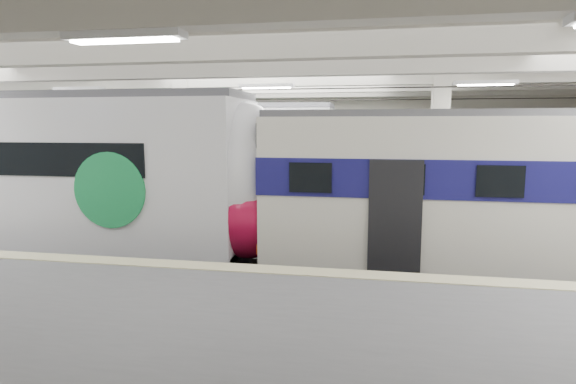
# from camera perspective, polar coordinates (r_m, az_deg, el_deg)

# --- Properties ---
(station_hall) EXTENTS (36.00, 24.00, 5.75)m
(station_hall) POSITION_cam_1_polar(r_m,az_deg,el_deg) (10.63, -7.08, 4.76)
(station_hall) COLOR black
(station_hall) RESTS_ON ground
(modern_emu) EXTENTS (14.59, 3.01, 4.67)m
(modern_emu) POSITION_cam_1_polar(r_m,az_deg,el_deg) (14.75, -25.44, 1.22)
(modern_emu) COLOR white
(modern_emu) RESTS_ON ground
(older_rer) EXTENTS (12.50, 2.76, 4.17)m
(older_rer) POSITION_cam_1_polar(r_m,az_deg,el_deg) (12.45, 26.58, -0.45)
(older_rer) COLOR silver
(older_rer) RESTS_ON ground
(far_train) EXTENTS (14.51, 3.30, 4.59)m
(far_train) POSITION_cam_1_polar(r_m,az_deg,el_deg) (19.52, -16.41, 3.35)
(far_train) COLOR white
(far_train) RESTS_ON ground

